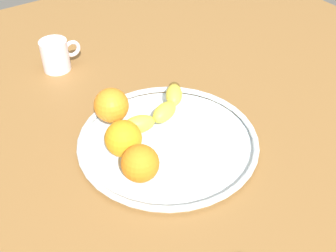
% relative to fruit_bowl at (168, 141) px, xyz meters
% --- Properties ---
extents(ground_plane, '(1.63, 1.63, 0.04)m').
position_rel_fruit_bowl_xyz_m(ground_plane, '(0.00, 0.00, -0.03)').
color(ground_plane, brown).
extents(fruit_bowl, '(0.36, 0.36, 0.02)m').
position_rel_fruit_bowl_xyz_m(fruit_bowl, '(0.00, 0.00, 0.00)').
color(fruit_bowl, silver).
rests_on(fruit_bowl, ground_plane).
extents(banana, '(0.19, 0.11, 0.04)m').
position_rel_fruit_bowl_xyz_m(banana, '(0.03, 0.07, 0.03)').
color(banana, yellow).
rests_on(banana, fruit_bowl).
extents(orange_front_left, '(0.07, 0.07, 0.07)m').
position_rel_fruit_bowl_xyz_m(orange_front_left, '(-0.06, 0.11, 0.05)').
color(orange_front_left, orange).
rests_on(orange_front_left, fruit_bowl).
extents(orange_front_right, '(0.07, 0.07, 0.07)m').
position_rel_fruit_bowl_xyz_m(orange_front_right, '(-0.10, -0.06, 0.04)').
color(orange_front_right, orange).
rests_on(orange_front_right, fruit_bowl).
extents(orange_back_right, '(0.07, 0.07, 0.07)m').
position_rel_fruit_bowl_xyz_m(orange_back_right, '(-0.09, 0.01, 0.04)').
color(orange_back_right, orange).
rests_on(orange_back_right, fruit_bowl).
extents(ambient_mug, '(0.10, 0.07, 0.08)m').
position_rel_fruit_bowl_xyz_m(ambient_mug, '(-0.07, 0.39, 0.03)').
color(ambient_mug, white).
rests_on(ambient_mug, ground_plane).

